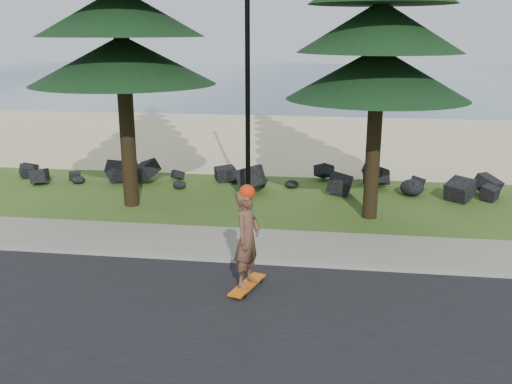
# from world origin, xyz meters

# --- Properties ---
(ground) EXTENTS (160.00, 160.00, 0.00)m
(ground) POSITION_xyz_m (0.00, 0.00, 0.00)
(ground) COLOR #2F4A17
(ground) RESTS_ON ground
(road) EXTENTS (160.00, 7.00, 0.02)m
(road) POSITION_xyz_m (0.00, -4.50, 0.01)
(road) COLOR black
(road) RESTS_ON ground
(kerb) EXTENTS (160.00, 0.20, 0.10)m
(kerb) POSITION_xyz_m (0.00, -0.90, 0.05)
(kerb) COLOR gray
(kerb) RESTS_ON ground
(sidewalk) EXTENTS (160.00, 2.00, 0.08)m
(sidewalk) POSITION_xyz_m (0.00, 0.20, 0.04)
(sidewalk) COLOR gray
(sidewalk) RESTS_ON ground
(beach_sand) EXTENTS (160.00, 15.00, 0.01)m
(beach_sand) POSITION_xyz_m (0.00, 14.50, 0.01)
(beach_sand) COLOR beige
(beach_sand) RESTS_ON ground
(ocean) EXTENTS (160.00, 58.00, 0.01)m
(ocean) POSITION_xyz_m (0.00, 51.00, 0.00)
(ocean) COLOR #3A556F
(ocean) RESTS_ON ground
(seawall_boulders) EXTENTS (60.00, 2.40, 1.10)m
(seawall_boulders) POSITION_xyz_m (0.00, 5.60, 0.00)
(seawall_boulders) COLOR black
(seawall_boulders) RESTS_ON ground
(lamp_post) EXTENTS (0.25, 0.14, 8.14)m
(lamp_post) POSITION_xyz_m (0.00, 3.20, 4.13)
(lamp_post) COLOR black
(lamp_post) RESTS_ON ground
(skateboarder) EXTENTS (0.66, 1.21, 2.18)m
(skateboarder) POSITION_xyz_m (0.83, -2.26, 1.10)
(skateboarder) COLOR #DC620C
(skateboarder) RESTS_ON ground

